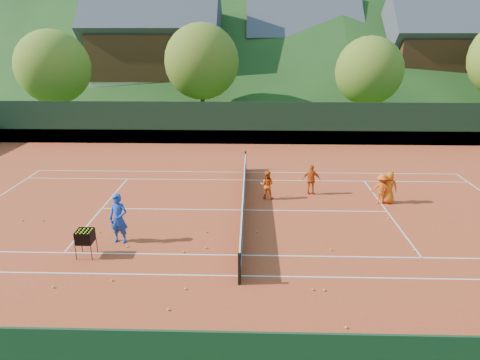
{
  "coord_description": "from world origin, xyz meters",
  "views": [
    {
      "loc": [
        0.35,
        -17.66,
        7.55
      ],
      "look_at": [
        -0.15,
        0.0,
        1.44
      ],
      "focal_mm": 32.0,
      "sensor_mm": 36.0,
      "label": 1
    }
  ],
  "objects_px": {
    "student_b": "(311,180)",
    "tennis_net": "(243,200)",
    "student_d": "(381,189)",
    "chalet_mid": "(301,56)",
    "ball_hopper": "(85,237)",
    "chalet_right": "(438,55)",
    "coach": "(119,219)",
    "student_c": "(389,187)",
    "student_a": "(267,185)",
    "chalet_left": "(156,51)"
  },
  "relations": [
    {
      "from": "chalet_mid",
      "to": "student_d",
      "type": "bearing_deg",
      "value": -89.39
    },
    {
      "from": "student_c",
      "to": "tennis_net",
      "type": "height_order",
      "value": "student_c"
    },
    {
      "from": "student_c",
      "to": "student_d",
      "type": "distance_m",
      "value": 0.36
    },
    {
      "from": "coach",
      "to": "ball_hopper",
      "type": "relative_size",
      "value": 1.92
    },
    {
      "from": "coach",
      "to": "tennis_net",
      "type": "bearing_deg",
      "value": 42.92
    },
    {
      "from": "student_b",
      "to": "student_d",
      "type": "xyz_separation_m",
      "value": [
        3.08,
        -1.07,
        -0.05
      ]
    },
    {
      "from": "student_b",
      "to": "chalet_mid",
      "type": "xyz_separation_m",
      "value": [
        2.72,
        31.89,
        4.22
      ]
    },
    {
      "from": "student_d",
      "to": "chalet_right",
      "type": "xyz_separation_m",
      "value": [
        13.65,
        28.97,
        4.54
      ]
    },
    {
      "from": "chalet_mid",
      "to": "chalet_right",
      "type": "height_order",
      "value": "chalet_right"
    },
    {
      "from": "ball_hopper",
      "to": "coach",
      "type": "bearing_deg",
      "value": 51.9
    },
    {
      "from": "tennis_net",
      "to": "ball_hopper",
      "type": "relative_size",
      "value": 12.07
    },
    {
      "from": "student_b",
      "to": "student_a",
      "type": "bearing_deg",
      "value": 20.74
    },
    {
      "from": "student_a",
      "to": "tennis_net",
      "type": "distance_m",
      "value": 1.84
    },
    {
      "from": "student_d",
      "to": "student_b",
      "type": "bearing_deg",
      "value": -9.51
    },
    {
      "from": "tennis_net",
      "to": "chalet_right",
      "type": "relative_size",
      "value": 1.01
    },
    {
      "from": "student_b",
      "to": "chalet_right",
      "type": "relative_size",
      "value": 0.13
    },
    {
      "from": "coach",
      "to": "student_b",
      "type": "distance_m",
      "value": 9.49
    },
    {
      "from": "student_b",
      "to": "student_c",
      "type": "height_order",
      "value": "student_c"
    },
    {
      "from": "chalet_left",
      "to": "student_c",
      "type": "bearing_deg",
      "value": -60.0
    },
    {
      "from": "student_d",
      "to": "ball_hopper",
      "type": "height_order",
      "value": "student_d"
    },
    {
      "from": "student_a",
      "to": "student_d",
      "type": "relative_size",
      "value": 0.98
    },
    {
      "from": "student_d",
      "to": "chalet_mid",
      "type": "bearing_deg",
      "value": -79.66
    },
    {
      "from": "student_d",
      "to": "chalet_right",
      "type": "relative_size",
      "value": 0.12
    },
    {
      "from": "student_b",
      "to": "chalet_left",
      "type": "bearing_deg",
      "value": -60.08
    },
    {
      "from": "tennis_net",
      "to": "chalet_right",
      "type": "height_order",
      "value": "chalet_right"
    },
    {
      "from": "student_d",
      "to": "chalet_mid",
      "type": "distance_m",
      "value": 33.24
    },
    {
      "from": "student_a",
      "to": "chalet_mid",
      "type": "bearing_deg",
      "value": -87.47
    },
    {
      "from": "student_d",
      "to": "chalet_left",
      "type": "bearing_deg",
      "value": -50.82
    },
    {
      "from": "student_d",
      "to": "tennis_net",
      "type": "distance_m",
      "value": 6.44
    },
    {
      "from": "chalet_mid",
      "to": "student_c",
      "type": "bearing_deg",
      "value": -88.77
    },
    {
      "from": "coach",
      "to": "chalet_mid",
      "type": "relative_size",
      "value": 0.15
    },
    {
      "from": "student_b",
      "to": "chalet_left",
      "type": "xyz_separation_m",
      "value": [
        -13.28,
        27.89,
        4.88
      ]
    },
    {
      "from": "student_a",
      "to": "student_c",
      "type": "xyz_separation_m",
      "value": [
        5.62,
        -0.4,
        0.08
      ]
    },
    {
      "from": "tennis_net",
      "to": "ball_hopper",
      "type": "distance_m",
      "value": 6.97
    },
    {
      "from": "student_c",
      "to": "coach",
      "type": "bearing_deg",
      "value": 31.31
    },
    {
      "from": "coach",
      "to": "ball_hopper",
      "type": "distance_m",
      "value": 1.43
    },
    {
      "from": "student_d",
      "to": "chalet_left",
      "type": "xyz_separation_m",
      "value": [
        -16.35,
        28.97,
        4.92
      ]
    },
    {
      "from": "chalet_right",
      "to": "ball_hopper",
      "type": "bearing_deg",
      "value": -126.57
    },
    {
      "from": "student_b",
      "to": "coach",
      "type": "bearing_deg",
      "value": 38.5
    },
    {
      "from": "student_c",
      "to": "ball_hopper",
      "type": "distance_m",
      "value": 13.31
    },
    {
      "from": "student_b",
      "to": "ball_hopper",
      "type": "height_order",
      "value": "student_b"
    },
    {
      "from": "chalet_left",
      "to": "chalet_mid",
      "type": "xyz_separation_m",
      "value": [
        16.0,
        4.0,
        -0.66
      ]
    },
    {
      "from": "student_b",
      "to": "chalet_right",
      "type": "bearing_deg",
      "value": -116.48
    },
    {
      "from": "student_c",
      "to": "chalet_mid",
      "type": "relative_size",
      "value": 0.12
    },
    {
      "from": "student_a",
      "to": "chalet_mid",
      "type": "distance_m",
      "value": 33.18
    },
    {
      "from": "coach",
      "to": "chalet_right",
      "type": "relative_size",
      "value": 0.16
    },
    {
      "from": "ball_hopper",
      "to": "student_a",
      "type": "bearing_deg",
      "value": 41.45
    },
    {
      "from": "tennis_net",
      "to": "chalet_right",
      "type": "distance_m",
      "value": 36.37
    },
    {
      "from": "student_c",
      "to": "chalet_left",
      "type": "bearing_deg",
      "value": -49.4
    },
    {
      "from": "student_b",
      "to": "tennis_net",
      "type": "xyz_separation_m",
      "value": [
        -3.28,
        -2.11,
        -0.25
      ]
    }
  ]
}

